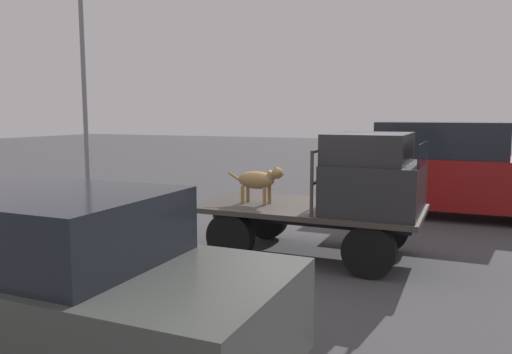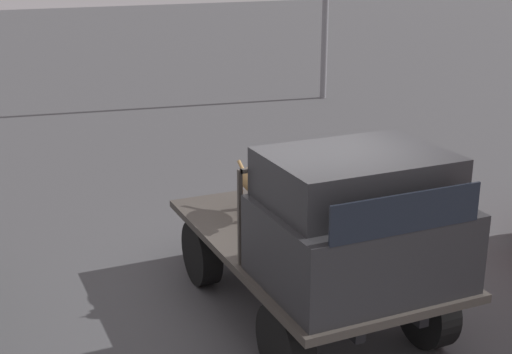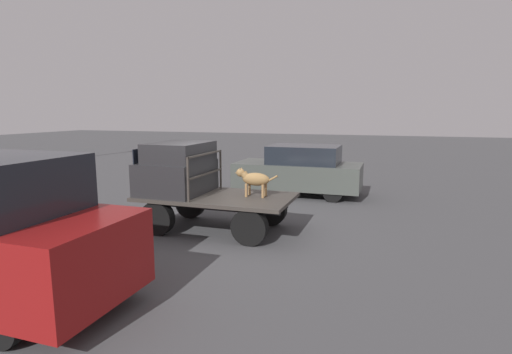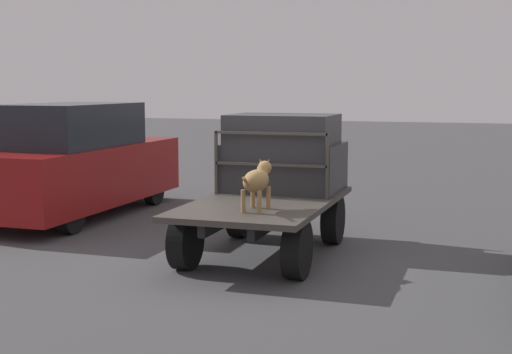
% 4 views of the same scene
% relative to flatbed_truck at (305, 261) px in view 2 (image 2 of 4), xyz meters
% --- Properties ---
extents(ground_plane, '(80.00, 80.00, 0.00)m').
position_rel_flatbed_truck_xyz_m(ground_plane, '(0.00, 0.00, -0.58)').
color(ground_plane, '#474749').
extents(flatbed_truck, '(3.51, 1.87, 0.82)m').
position_rel_flatbed_truck_xyz_m(flatbed_truck, '(0.00, 0.00, 0.00)').
color(flatbed_truck, black).
rests_on(flatbed_truck, ground).
extents(truck_cab, '(1.38, 1.75, 1.19)m').
position_rel_flatbed_truck_xyz_m(truck_cab, '(0.99, 0.00, 0.80)').
color(truck_cab, '#28282B').
rests_on(truck_cab, flatbed_truck).
extents(truck_headboard, '(0.04, 1.75, 0.96)m').
position_rel_flatbed_truck_xyz_m(truck_headboard, '(0.26, 0.00, 0.87)').
color(truck_headboard, '#3D3833').
rests_on(truck_headboard, flatbed_truck).
extents(dog, '(1.02, 0.29, 0.66)m').
position_rel_flatbed_truck_xyz_m(dog, '(-0.85, -0.16, 0.64)').
color(dog, '#9E7547').
rests_on(dog, flatbed_truck).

